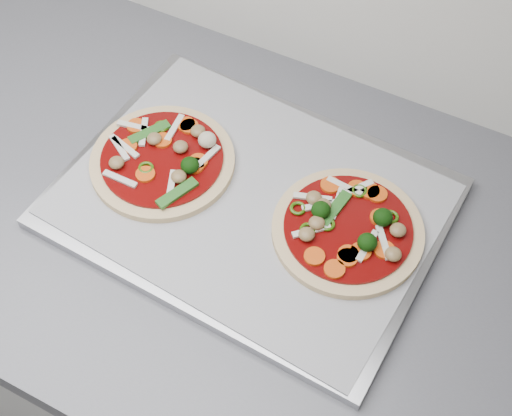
% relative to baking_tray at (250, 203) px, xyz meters
% --- Properties ---
extents(baking_tray, '(0.48, 0.37, 0.02)m').
position_rel_baking_tray_xyz_m(baking_tray, '(0.00, 0.00, 0.00)').
color(baking_tray, '#98989D').
rests_on(baking_tray, countertop).
extents(parchment, '(0.47, 0.36, 0.00)m').
position_rel_baking_tray_xyz_m(parchment, '(0.00, 0.00, 0.01)').
color(parchment, '#A5A5AB').
rests_on(parchment, baking_tray).
extents(pizza_left, '(0.22, 0.22, 0.03)m').
position_rel_baking_tray_xyz_m(pizza_left, '(-0.13, -0.00, 0.02)').
color(pizza_left, '#D3B17E').
rests_on(pizza_left, parchment).
extents(pizza_right, '(0.22, 0.22, 0.03)m').
position_rel_baking_tray_xyz_m(pizza_right, '(0.13, 0.01, 0.02)').
color(pizza_right, '#D3B17E').
rests_on(pizza_right, parchment).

